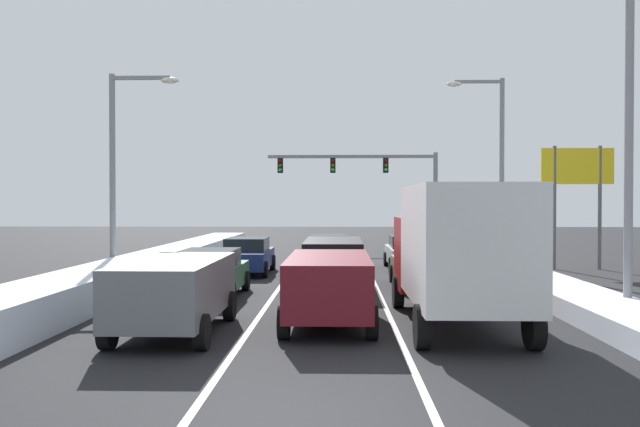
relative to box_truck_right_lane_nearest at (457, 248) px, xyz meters
name	(u,v)px	position (x,y,z in m)	size (l,w,h in m)	color
ground_plane	(328,291)	(-3.18, 6.53, -1.90)	(120.00, 120.00, 0.00)	black
lane_stripe_between_right_lane_and_center_lane	(373,279)	(-1.48, 9.96, -1.90)	(0.14, 37.69, 0.01)	silver
lane_stripe_between_center_lane_and_left_lane	(285,279)	(-4.88, 9.96, -1.90)	(0.14, 37.69, 0.01)	silver
snow_bank_right_shoulder	(510,273)	(3.82, 9.96, -1.63)	(1.97, 37.69, 0.54)	silver
snow_bank_left_shoulder	(151,266)	(-10.18, 9.96, -1.43)	(2.07, 37.69, 0.95)	silver
box_truck_right_lane_nearest	(457,248)	(0.00, 0.00, 0.00)	(2.53, 7.20, 3.36)	maroon
sedan_tan_right_lane_second	(422,266)	(0.10, 7.44, -1.14)	(2.00, 4.50, 1.51)	#937F60
sedan_silver_right_lane_third	(409,252)	(0.31, 13.80, -1.14)	(2.00, 4.50, 1.51)	#B7BABF
suv_maroon_center_lane_nearest	(329,283)	(-3.04, 0.19, -0.88)	(2.16, 4.90, 1.67)	maroon
suv_black_center_lane_second	(333,259)	(-2.99, 7.35, -0.88)	(2.16, 4.90, 1.67)	black
sedan_charcoal_center_lane_third	(329,251)	(-3.24, 14.31, -1.14)	(2.00, 4.50, 1.51)	#38383D
suv_gray_left_lane_nearest	(175,289)	(-6.50, -0.95, -0.88)	(2.16, 4.90, 1.67)	slate
sedan_green_left_lane_second	(211,273)	(-6.82, 4.85, -1.14)	(2.00, 4.50, 1.51)	#1E5633
sedan_navy_left_lane_third	(248,255)	(-6.61, 11.80, -1.14)	(2.00, 4.50, 1.51)	navy
traffic_light_gantry	(376,175)	(-0.40, 27.08, 2.84)	(10.94, 0.47, 6.20)	slate
street_lamp_right_near	(615,117)	(4.28, 1.39, 3.26)	(2.66, 0.36, 8.69)	gray
street_lamp_right_mid	(494,155)	(4.39, 15.10, 3.27)	(2.66, 0.36, 8.71)	gray
street_lamp_left_mid	(122,157)	(-10.98, 9.05, 2.81)	(2.66, 0.36, 7.82)	gray
roadside_sign_right	(577,179)	(7.81, 14.04, 2.12)	(3.20, 0.16, 5.50)	#59595B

